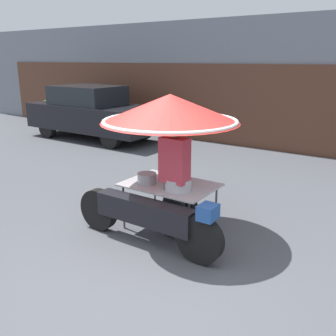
{
  "coord_description": "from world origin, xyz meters",
  "views": [
    {
      "loc": [
        2.36,
        -3.06,
        2.4
      ],
      "look_at": [
        -0.46,
        1.08,
        0.93
      ],
      "focal_mm": 40.0,
      "sensor_mm": 36.0,
      "label": 1
    }
  ],
  "objects_px": {
    "vendor_person": "(174,174)",
    "parked_car": "(92,112)",
    "potted_plant": "(48,111)",
    "vendor_motorcycle_cart": "(168,127)"
  },
  "relations": [
    {
      "from": "potted_plant",
      "to": "vendor_person",
      "type": "bearing_deg",
      "value": -29.31
    },
    {
      "from": "parked_car",
      "to": "vendor_person",
      "type": "bearing_deg",
      "value": -36.11
    },
    {
      "from": "potted_plant",
      "to": "parked_car",
      "type": "bearing_deg",
      "value": -13.81
    },
    {
      "from": "parked_car",
      "to": "potted_plant",
      "type": "distance_m",
      "value": 3.19
    },
    {
      "from": "vendor_motorcycle_cart",
      "to": "vendor_person",
      "type": "xyz_separation_m",
      "value": [
        0.2,
        -0.13,
        -0.6
      ]
    },
    {
      "from": "vendor_person",
      "to": "parked_car",
      "type": "xyz_separation_m",
      "value": [
        -5.79,
        4.22,
        -0.1
      ]
    },
    {
      "from": "vendor_person",
      "to": "potted_plant",
      "type": "height_order",
      "value": "vendor_person"
    },
    {
      "from": "parked_car",
      "to": "potted_plant",
      "type": "xyz_separation_m",
      "value": [
        -3.08,
        0.76,
        -0.27
      ]
    },
    {
      "from": "vendor_motorcycle_cart",
      "to": "parked_car",
      "type": "height_order",
      "value": "vendor_motorcycle_cart"
    },
    {
      "from": "vendor_person",
      "to": "parked_car",
      "type": "distance_m",
      "value": 7.17
    }
  ]
}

